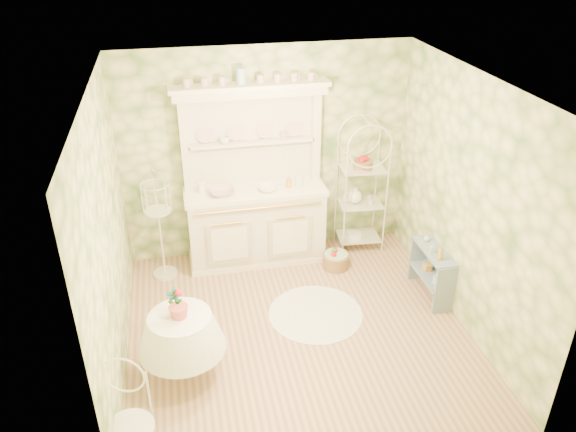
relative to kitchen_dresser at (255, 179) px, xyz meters
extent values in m
plane|color=tan|center=(0.20, -1.52, -1.15)|extent=(3.60, 3.60, 0.00)
plane|color=white|center=(0.20, -1.52, 1.56)|extent=(3.60, 3.60, 0.00)
plane|color=#F7ECB6|center=(-1.60, -1.52, 0.21)|extent=(3.60, 3.60, 0.00)
plane|color=#F7ECB6|center=(2.00, -1.52, 0.21)|extent=(3.60, 3.60, 0.00)
plane|color=#F7ECB6|center=(0.20, 0.28, 0.21)|extent=(3.60, 3.60, 0.00)
plane|color=#F7ECB6|center=(0.20, -3.32, 0.21)|extent=(3.60, 3.60, 0.00)
cube|color=white|center=(0.00, 0.00, 0.00)|extent=(1.87, 0.61, 2.29)
cube|color=white|center=(1.39, 0.03, -0.31)|extent=(0.55, 0.41, 1.68)
cube|color=#788FA5|center=(1.88, -1.21, -0.83)|extent=(0.36, 0.76, 0.62)
cylinder|color=white|center=(-1.03, -1.94, -0.76)|extent=(0.78, 0.78, 0.78)
cube|color=white|center=(-1.48, -2.93, -0.71)|extent=(0.50, 0.50, 0.88)
cube|color=white|center=(-1.19, -0.14, -0.46)|extent=(0.35, 0.35, 1.37)
cylinder|color=#936C48|center=(0.96, -0.41, -1.03)|extent=(0.45, 0.45, 0.24)
cylinder|color=white|center=(0.46, -1.30, -1.14)|extent=(1.39, 1.39, 0.01)
imported|color=white|center=(-0.41, -0.07, -0.13)|extent=(0.32, 0.32, 0.07)
imported|color=white|center=(0.14, -0.08, -0.13)|extent=(0.29, 0.29, 0.07)
imported|color=white|center=(-0.33, 0.14, 0.47)|extent=(0.15, 0.15, 0.09)
imported|color=white|center=(0.39, 0.16, 0.47)|extent=(0.09, 0.09, 0.08)
imported|color=#3F7238|center=(-1.05, -1.90, -0.30)|extent=(0.15, 0.10, 0.27)
imported|color=gold|center=(1.85, -1.39, -0.46)|extent=(0.07, 0.07, 0.17)
imported|color=#98C2DB|center=(1.83, -1.24, -0.49)|extent=(0.06, 0.06, 0.12)
imported|color=silver|center=(1.87, -0.99, -0.50)|extent=(0.08, 0.08, 0.09)
camera|label=1|loc=(-0.90, -6.19, 2.87)|focal=35.00mm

